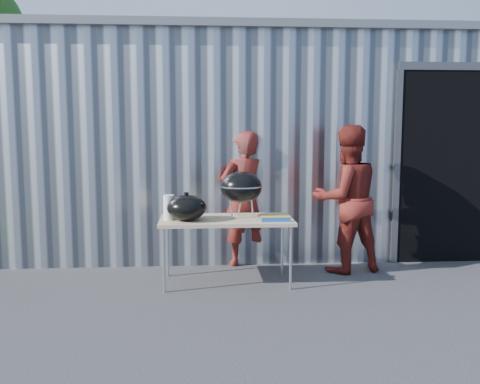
{
  "coord_description": "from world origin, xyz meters",
  "views": [
    {
      "loc": [
        -0.46,
        -5.06,
        1.79
      ],
      "look_at": [
        -0.03,
        0.92,
        1.05
      ],
      "focal_mm": 40.0,
      "sensor_mm": 36.0,
      "label": 1
    }
  ],
  "objects": [
    {
      "name": "paper_towels",
      "position": [
        -0.83,
        0.87,
        0.89
      ],
      "size": [
        0.12,
        0.12,
        0.28
      ],
      "primitive_type": "cylinder",
      "color": "white",
      "rests_on": "folding_table"
    },
    {
      "name": "foil_box",
      "position": [
        0.35,
        0.67,
        0.78
      ],
      "size": [
        0.32,
        0.05,
        0.06
      ],
      "color": "blue",
      "rests_on": "folding_table"
    },
    {
      "name": "grill_lid",
      "position": [
        -0.63,
        0.82,
        0.89
      ],
      "size": [
        0.44,
        0.44,
        0.32
      ],
      "color": "black",
      "rests_on": "folding_table"
    },
    {
      "name": "person_bystander",
      "position": [
        1.31,
        1.32,
        0.9
      ],
      "size": [
        1.01,
        0.86,
        1.8
      ],
      "primitive_type": "imported",
      "rotation": [
        0.0,
        0.0,
        3.37
      ],
      "color": "maroon",
      "rests_on": "ground"
    },
    {
      "name": "building",
      "position": [
        0.92,
        4.59,
        1.54
      ],
      "size": [
        8.2,
        6.2,
        3.1
      ],
      "color": "silver",
      "rests_on": "ground"
    },
    {
      "name": "folding_table",
      "position": [
        -0.19,
        0.92,
        0.71
      ],
      "size": [
        1.5,
        0.75,
        0.75
      ],
      "color": "tan",
      "rests_on": "ground"
    },
    {
      "name": "white_tub",
      "position": [
        -0.74,
        1.11,
        0.8
      ],
      "size": [
        0.2,
        0.15,
        0.1
      ],
      "primitive_type": "cube",
      "color": "white",
      "rests_on": "folding_table"
    },
    {
      "name": "kettle_grill",
      "position": [
        -0.01,
        0.99,
        1.16
      ],
      "size": [
        0.49,
        0.49,
        0.95
      ],
      "color": "black",
      "rests_on": "folding_table"
    },
    {
      "name": "person_cook",
      "position": [
        0.08,
        1.73,
        0.86
      ],
      "size": [
        0.73,
        0.6,
        1.73
      ],
      "primitive_type": "imported",
      "rotation": [
        0.0,
        0.0,
        3.48
      ],
      "color": "maroon",
      "rests_on": "ground"
    },
    {
      "name": "ground",
      "position": [
        0.0,
        0.0,
        0.0
      ],
      "size": [
        80.0,
        80.0,
        0.0
      ],
      "primitive_type": "plane",
      "color": "#313133"
    }
  ]
}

